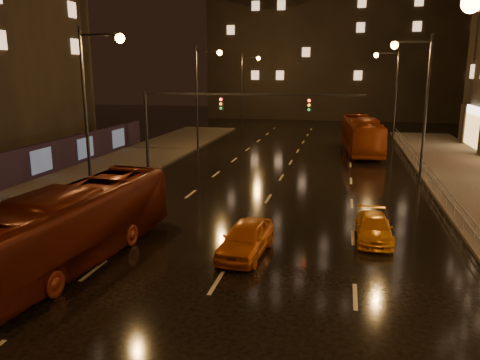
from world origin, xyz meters
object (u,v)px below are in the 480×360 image
object	(u,v)px
taxi_near	(246,239)
bus_curb	(362,135)
bus_red	(76,224)
taxi_far	(374,228)

from	to	relation	value
taxi_near	bus_curb	bearing A→B (deg)	83.92
bus_red	taxi_far	world-z (taller)	bus_red
taxi_near	taxi_far	world-z (taller)	taxi_near
bus_red	taxi_near	bearing A→B (deg)	22.68
taxi_near	taxi_far	distance (m)	6.23
bus_curb	taxi_near	size ratio (longest dim) A/B	2.82
bus_curb	taxi_far	world-z (taller)	bus_curb
bus_red	bus_curb	size ratio (longest dim) A/B	0.94
bus_red	bus_curb	bearing A→B (deg)	72.68
bus_red	bus_curb	xyz separation A→B (m)	(12.11, 29.89, 0.09)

